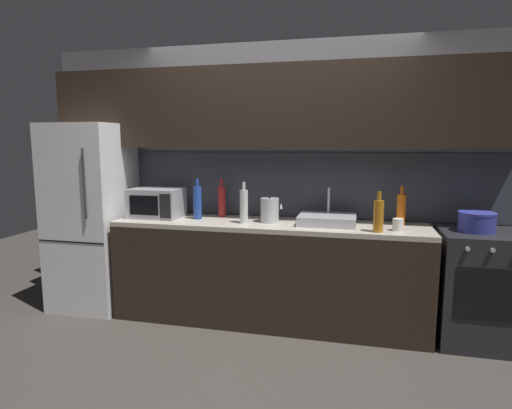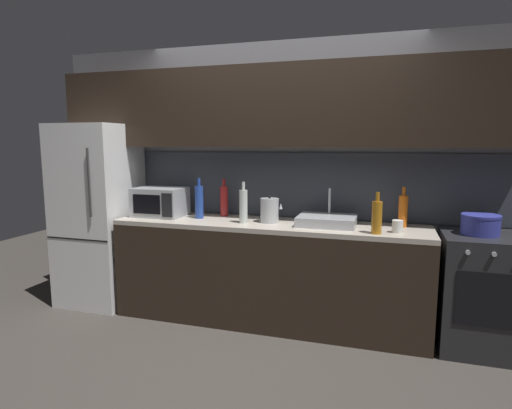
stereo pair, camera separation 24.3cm
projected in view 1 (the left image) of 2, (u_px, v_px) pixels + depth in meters
name	position (u px, v px, depth m)	size (l,w,h in m)	color
ground_plane	(241.00, 372.00, 2.97)	(10.00, 10.00, 0.00)	#3D3833
back_wall	(275.00, 147.00, 3.90)	(4.47, 0.44, 2.50)	slate
counter_run	(268.00, 272.00, 3.77)	(2.73, 0.60, 0.90)	black
refrigerator	(92.00, 216.00, 4.10)	(0.68, 0.69, 1.76)	white
oven_range	(477.00, 287.00, 3.38)	(0.60, 0.62, 0.90)	#232326
microwave	(157.00, 203.00, 3.94)	(0.46, 0.35, 0.27)	#A8AAAF
sink_basin	(327.00, 220.00, 3.61)	(0.48, 0.38, 0.30)	#ADAFB5
kettle	(270.00, 210.00, 3.70)	(0.20, 0.16, 0.24)	#B7BABF
wine_bottle_amber	(378.00, 216.00, 3.28)	(0.08, 0.08, 0.32)	#B27019
wine_bottle_clear	(244.00, 206.00, 3.65)	(0.07, 0.07, 0.36)	silver
wine_bottle_red	(222.00, 201.00, 3.99)	(0.08, 0.08, 0.35)	#A82323
wine_bottle_orange	(401.00, 209.00, 3.57)	(0.07, 0.07, 0.33)	orange
wine_bottle_blue	(197.00, 202.00, 3.85)	(0.08, 0.08, 0.37)	#234299
mug_white	(398.00, 225.00, 3.35)	(0.08, 0.08, 0.10)	silver
cooking_pot	(477.00, 222.00, 3.31)	(0.28, 0.28, 0.15)	#333899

